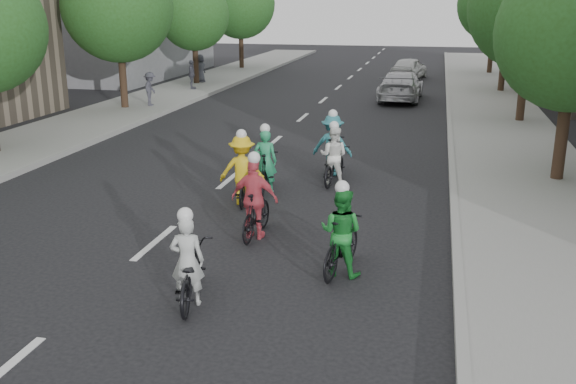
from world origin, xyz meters
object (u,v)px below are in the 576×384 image
(cyclist_6, at_px, (190,271))
(spectator_2, at_px, (200,68))
(follow_car_trail, at_px, (409,68))
(cyclist_5, at_px, (341,238))
(cyclist_0, at_px, (243,176))
(cyclist_3, at_px, (255,206))
(cyclist_1, at_px, (332,150))
(spectator_0, at_px, (150,89))
(follow_car_lead, at_px, (401,86))
(cyclist_2, at_px, (266,168))
(spectator_1, at_px, (192,75))
(cyclist_4, at_px, (334,161))

(cyclist_6, xyz_separation_m, spectator_2, (-9.79, 26.78, 0.40))
(follow_car_trail, bearing_deg, cyclist_5, 101.45)
(cyclist_0, xyz_separation_m, cyclist_3, (0.94, -2.20, -0.01))
(cyclist_1, relative_size, spectator_2, 1.18)
(spectator_0, height_order, spectator_2, spectator_2)
(follow_car_lead, bearing_deg, cyclist_2, 83.28)
(cyclist_6, distance_m, follow_car_trail, 32.25)
(spectator_0, height_order, spectator_1, spectator_1)
(follow_car_trail, xyz_separation_m, spectator_2, (-11.79, -5.42, 0.26))
(follow_car_lead, xyz_separation_m, spectator_0, (-10.97, -5.15, 0.19))
(follow_car_lead, height_order, spectator_1, spectator_1)
(follow_car_lead, bearing_deg, cyclist_3, 86.51)
(cyclist_1, distance_m, cyclist_3, 5.41)
(cyclist_0, relative_size, cyclist_4, 1.00)
(cyclist_1, height_order, cyclist_4, cyclist_1)
(cyclist_3, relative_size, cyclist_4, 1.01)
(cyclist_1, xyz_separation_m, cyclist_6, (-0.98, -8.50, -0.18))
(cyclist_2, relative_size, spectator_0, 1.18)
(cyclist_0, bearing_deg, follow_car_trail, -105.79)
(cyclist_2, bearing_deg, follow_car_lead, -101.72)
(follow_car_lead, height_order, spectator_2, spectator_2)
(cyclist_0, xyz_separation_m, spectator_0, (-8.23, 12.68, 0.22))
(cyclist_4, height_order, spectator_0, cyclist_4)
(follow_car_trail, relative_size, spectator_1, 2.60)
(spectator_2, bearing_deg, cyclist_5, -149.94)
(spectator_0, bearing_deg, cyclist_6, -160.76)
(cyclist_0, distance_m, cyclist_4, 2.95)
(cyclist_4, bearing_deg, spectator_2, -53.88)
(cyclist_3, xyz_separation_m, spectator_0, (-9.18, 14.87, 0.23))
(follow_car_lead, relative_size, spectator_2, 3.10)
(cyclist_2, distance_m, follow_car_trail, 25.82)
(cyclist_4, distance_m, spectator_1, 19.20)
(cyclist_3, bearing_deg, cyclist_1, -94.46)
(cyclist_4, distance_m, cyclist_5, 5.99)
(cyclist_6, xyz_separation_m, follow_car_lead, (2.02, 23.17, 0.17))
(cyclist_4, bearing_deg, cyclist_6, 87.68)
(cyclist_1, xyz_separation_m, spectator_0, (-9.93, 9.52, 0.18))
(follow_car_lead, bearing_deg, cyclist_0, 82.90)
(spectator_0, bearing_deg, follow_car_lead, -72.01)
(cyclist_0, xyz_separation_m, cyclist_4, (1.88, 2.28, -0.08))
(cyclist_4, height_order, follow_car_trail, cyclist_4)
(cyclist_1, height_order, cyclist_6, cyclist_1)
(cyclist_5, bearing_deg, cyclist_1, -68.06)
(cyclist_3, distance_m, spectator_2, 25.66)
(cyclist_1, relative_size, cyclist_5, 1.02)
(spectator_1, bearing_deg, cyclist_4, -162.40)
(cyclist_6, height_order, follow_car_trail, cyclist_6)
(spectator_1, bearing_deg, cyclist_1, -161.40)
(cyclist_4, height_order, follow_car_lead, cyclist_4)
(follow_car_lead, bearing_deg, cyclist_6, 86.64)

